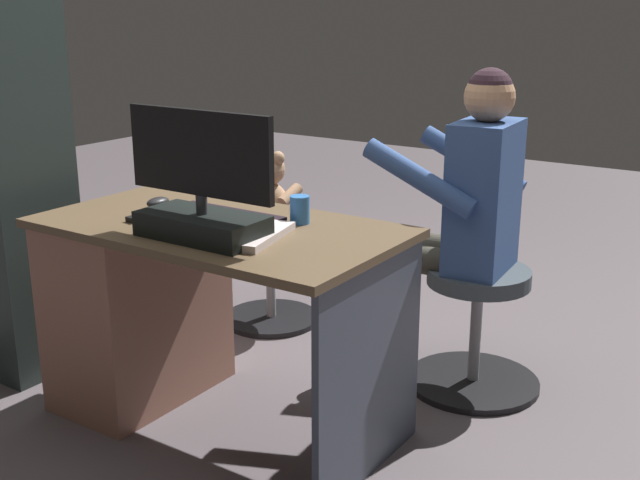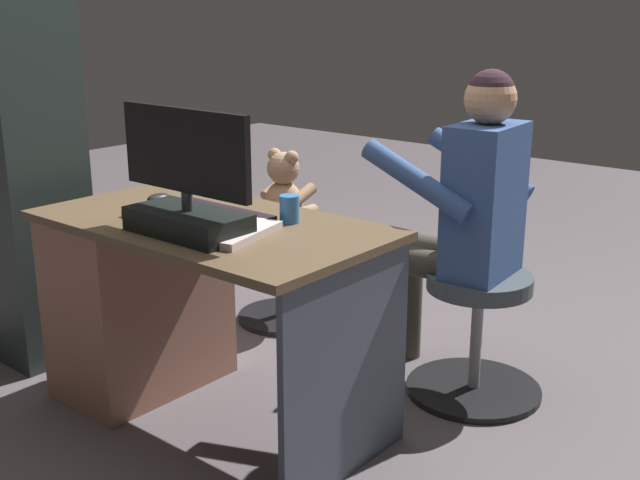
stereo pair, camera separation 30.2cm
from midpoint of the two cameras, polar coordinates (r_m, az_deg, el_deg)
ground_plane at (r=3.24m, az=-4.54°, el=-9.74°), size 10.00×10.00×0.00m
desk at (r=3.00m, az=-14.42°, el=-4.24°), size 1.23×0.67×0.73m
monitor at (r=2.50m, az=-11.90°, el=2.86°), size 0.55×0.20×0.40m
keyboard at (r=2.75m, az=-9.94°, el=1.70°), size 0.42×0.14×0.02m
computer_mouse at (r=2.95m, az=-14.40°, el=2.60°), size 0.06×0.10×0.04m
cup at (r=2.64m, az=-4.73°, el=2.13°), size 0.07×0.07×0.09m
tv_remote at (r=2.80m, az=-15.27°, el=1.63°), size 0.06×0.15×0.02m
notebook_binder at (r=2.51m, az=-8.87°, el=0.38°), size 0.28×0.34×0.02m
office_chair_teddy at (r=3.69m, az=-5.90°, el=-1.69°), size 0.44×0.44×0.48m
teddy_bear at (r=3.61m, az=-5.94°, el=3.54°), size 0.23×0.23×0.33m
visitor_chair at (r=3.09m, az=8.36°, el=-5.88°), size 0.51×0.51×0.48m
person at (r=3.00m, az=7.25°, el=2.51°), size 0.55×0.51×1.22m
equipment_rack at (r=3.40m, az=-24.08°, el=4.02°), size 0.44×0.36×1.56m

